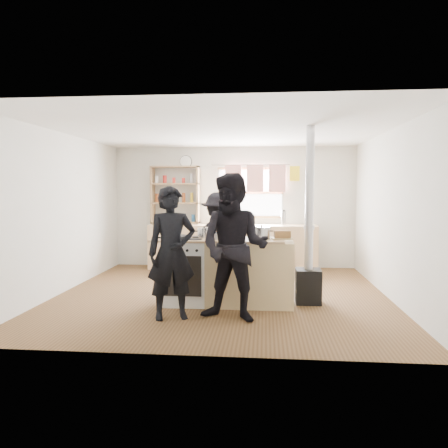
{
  "coord_description": "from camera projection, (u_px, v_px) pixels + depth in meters",
  "views": [
    {
      "loc": [
        0.66,
        -6.59,
        1.61
      ],
      "look_at": [
        0.04,
        -0.1,
        1.1
      ],
      "focal_mm": 35.0,
      "sensor_mm": 36.0,
      "label": 1
    }
  ],
  "objects": [
    {
      "name": "ground",
      "position": [
        222.0,
        295.0,
        6.73
      ],
      "size": [
        5.0,
        5.0,
        0.01
      ],
      "primitive_type": "cube",
      "color": "brown",
      "rests_on": "ground"
    },
    {
      "name": "back_counter",
      "position": [
        232.0,
        247.0,
        8.9
      ],
      "size": [
        3.4,
        0.55,
        0.9
      ],
      "primitive_type": "cube",
      "color": "#D4AF7F",
      "rests_on": "ground"
    },
    {
      "name": "shelving_unit",
      "position": [
        175.0,
        195.0,
        9.04
      ],
      "size": [
        1.0,
        0.28,
        1.2
      ],
      "color": "tan",
      "rests_on": "back_counter"
    },
    {
      "name": "thermos",
      "position": [
        283.0,
        218.0,
        8.75
      ],
      "size": [
        0.1,
        0.1,
        0.29
      ],
      "primitive_type": "cylinder",
      "color": "silver",
      "rests_on": "back_counter"
    },
    {
      "name": "cooking_island",
      "position": [
        228.0,
        271.0,
        6.13
      ],
      "size": [
        1.97,
        0.64,
        0.93
      ],
      "color": "white",
      "rests_on": "ground"
    },
    {
      "name": "skillet_greens",
      "position": [
        179.0,
        237.0,
        6.05
      ],
      "size": [
        0.42,
        0.42,
        0.05
      ],
      "color": "black",
      "rests_on": "cooking_island"
    },
    {
      "name": "roast_tray",
      "position": [
        228.0,
        236.0,
        6.08
      ],
      "size": [
        0.41,
        0.34,
        0.07
      ],
      "color": "silver",
      "rests_on": "cooking_island"
    },
    {
      "name": "stockpot_stove",
      "position": [
        204.0,
        233.0,
        6.22
      ],
      "size": [
        0.2,
        0.2,
        0.17
      ],
      "color": "silver",
      "rests_on": "cooking_island"
    },
    {
      "name": "stockpot_counter",
      "position": [
        261.0,
        233.0,
        6.06
      ],
      "size": [
        0.26,
        0.26,
        0.19
      ],
      "color": "silver",
      "rests_on": "cooking_island"
    },
    {
      "name": "bread_board",
      "position": [
        282.0,
        236.0,
        6.0
      ],
      "size": [
        0.31,
        0.24,
        0.12
      ],
      "color": "tan",
      "rests_on": "cooking_island"
    },
    {
      "name": "flue_heater",
      "position": [
        309.0,
        258.0,
        6.18
      ],
      "size": [
        0.35,
        0.35,
        2.5
      ],
      "color": "black",
      "rests_on": "ground"
    },
    {
      "name": "person_near_left",
      "position": [
        172.0,
        253.0,
        5.42
      ],
      "size": [
        0.71,
        0.59,
        1.66
      ],
      "primitive_type": "imported",
      "rotation": [
        0.0,
        0.0,
        0.38
      ],
      "color": "black",
      "rests_on": "ground"
    },
    {
      "name": "person_near_right",
      "position": [
        234.0,
        248.0,
        5.33
      ],
      "size": [
        1.02,
        0.88,
        1.82
      ],
      "primitive_type": "imported",
      "rotation": [
        0.0,
        0.0,
        -0.25
      ],
      "color": "black",
      "rests_on": "ground"
    },
    {
      "name": "person_far",
      "position": [
        219.0,
        240.0,
        7.14
      ],
      "size": [
        1.03,
        0.61,
        1.57
      ],
      "primitive_type": "imported",
      "rotation": [
        0.0,
        0.0,
        3.17
      ],
      "color": "black",
      "rests_on": "ground"
    }
  ]
}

